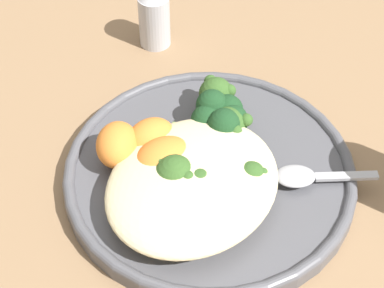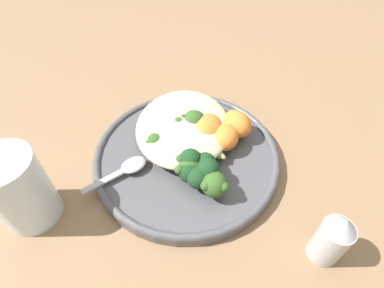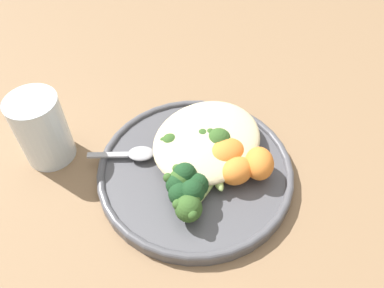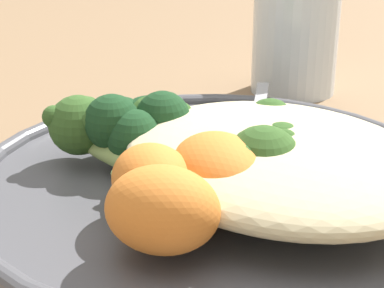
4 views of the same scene
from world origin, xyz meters
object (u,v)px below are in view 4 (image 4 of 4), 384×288
(plate, at_px, (220,187))
(broccoli_stalk_5, at_px, (95,134))
(quinoa_mound, at_px, (277,159))
(sweet_potato_chunk_1, at_px, (218,172))
(sweet_potato_chunk_2, at_px, (162,210))
(kale_tuft, at_px, (134,125))
(broccoli_stalk_3, at_px, (179,145))
(spoon, at_px, (259,112))
(water_glass, at_px, (296,29))
(broccoli_stalk_1, at_px, (247,159))
(broccoli_stalk_4, at_px, (161,130))
(sweet_potato_chunk_0, at_px, (153,181))
(broccoli_stalk_2, at_px, (254,135))
(broccoli_stalk_0, at_px, (252,166))

(plate, height_order, broccoli_stalk_5, broccoli_stalk_5)
(quinoa_mound, xyz_separation_m, sweet_potato_chunk_1, (0.01, 0.04, 0.00))
(quinoa_mound, xyz_separation_m, sweet_potato_chunk_2, (-0.01, 0.09, 0.00))
(sweet_potato_chunk_2, xyz_separation_m, kale_tuft, (0.09, -0.06, -0.00))
(broccoli_stalk_3, bearing_deg, quinoa_mound, -110.22)
(sweet_potato_chunk_2, bearing_deg, spoon, -61.35)
(broccoli_stalk_3, height_order, spoon, broccoli_stalk_3)
(kale_tuft, bearing_deg, water_glass, -74.59)
(broccoli_stalk_1, relative_size, broccoli_stalk_4, 1.18)
(broccoli_stalk_1, bearing_deg, sweet_potato_chunk_0, -151.37)
(broccoli_stalk_2, distance_m, sweet_potato_chunk_0, 0.09)
(broccoli_stalk_0, bearing_deg, broccoli_stalk_3, 147.40)
(broccoli_stalk_4, distance_m, kale_tuft, 0.02)
(broccoli_stalk_3, xyz_separation_m, water_glass, (0.09, -0.22, 0.02))
(plate, relative_size, broccoli_stalk_5, 2.35)
(plate, distance_m, broccoli_stalk_4, 0.05)
(broccoli_stalk_2, height_order, kale_tuft, kale_tuft)
(kale_tuft, bearing_deg, sweet_potato_chunk_1, 174.06)
(plate, relative_size, sweet_potato_chunk_0, 5.86)
(broccoli_stalk_5, bearing_deg, water_glass, -85.50)
(broccoli_stalk_1, xyz_separation_m, broccoli_stalk_5, (0.08, 0.04, 0.00))
(broccoli_stalk_2, height_order, sweet_potato_chunk_1, sweet_potato_chunk_1)
(broccoli_stalk_5, distance_m, kale_tuft, 0.02)
(kale_tuft, bearing_deg, spoon, -93.04)
(broccoli_stalk_0, distance_m, broccoli_stalk_4, 0.08)
(broccoli_stalk_1, distance_m, water_glass, 0.25)
(quinoa_mound, height_order, sweet_potato_chunk_0, sweet_potato_chunk_0)
(plate, xyz_separation_m, sweet_potato_chunk_1, (-0.03, 0.03, 0.03))
(broccoli_stalk_0, bearing_deg, broccoli_stalk_2, 100.29)
(broccoli_stalk_4, bearing_deg, sweet_potato_chunk_1, -161.06)
(sweet_potato_chunk_1, height_order, spoon, sweet_potato_chunk_1)
(broccoli_stalk_0, xyz_separation_m, sweet_potato_chunk_2, (-0.01, 0.07, 0.00))
(broccoli_stalk_2, xyz_separation_m, broccoli_stalk_4, (0.04, 0.04, 0.00))
(plate, relative_size, water_glass, 2.57)
(plate, bearing_deg, broccoli_stalk_2, -85.18)
(broccoli_stalk_5, bearing_deg, sweet_potato_chunk_0, 160.01)
(sweet_potato_chunk_2, height_order, water_glass, water_glass)
(plate, distance_m, broccoli_stalk_2, 0.04)
(broccoli_stalk_1, bearing_deg, broccoli_stalk_0, -94.03)
(quinoa_mound, height_order, broccoli_stalk_4, broccoli_stalk_4)
(broccoli_stalk_2, bearing_deg, plate, -173.17)
(sweet_potato_chunk_1, relative_size, sweet_potato_chunk_2, 1.15)
(spoon, xyz_separation_m, water_glass, (0.07, -0.12, 0.03))
(broccoli_stalk_1, height_order, broccoli_stalk_4, same)
(spoon, distance_m, water_glass, 0.14)
(quinoa_mound, xyz_separation_m, broccoli_stalk_0, (-0.00, 0.02, 0.00))
(plate, distance_m, quinoa_mound, 0.04)
(quinoa_mound, height_order, broccoli_stalk_2, quinoa_mound)
(broccoli_stalk_0, xyz_separation_m, sweet_potato_chunk_1, (0.01, 0.02, 0.00))
(quinoa_mound, relative_size, broccoli_stalk_1, 1.82)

